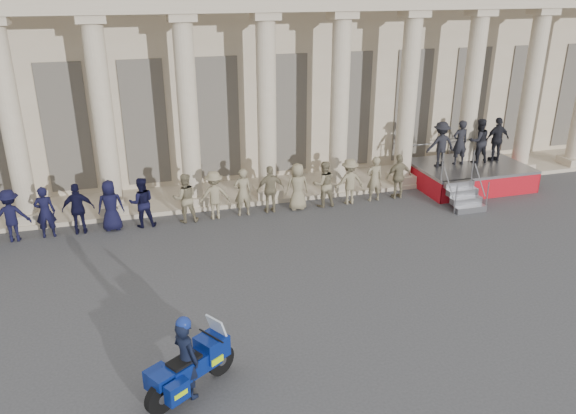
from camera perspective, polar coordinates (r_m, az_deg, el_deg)
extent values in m
plane|color=#3B3B3D|center=(12.71, 1.41, -12.42)|extent=(90.00, 90.00, 0.00)
cube|color=tan|center=(25.33, -9.30, 15.62)|extent=(40.00, 10.00, 9.00)
cube|color=tan|center=(20.34, -6.18, 1.39)|extent=(40.00, 2.60, 0.15)
cube|color=tan|center=(19.51, -24.83, -0.80)|extent=(0.90, 0.90, 0.30)
cylinder|color=tan|center=(18.68, -26.27, 7.57)|extent=(0.64, 0.64, 5.60)
cube|color=tan|center=(19.25, -17.22, 0.00)|extent=(0.90, 0.90, 0.30)
cylinder|color=tan|center=(18.41, -18.25, 8.55)|extent=(0.64, 0.64, 5.60)
cube|color=tan|center=(18.01, -19.39, 17.60)|extent=(0.85, 0.85, 0.24)
cube|color=tan|center=(19.34, -9.55, 0.82)|extent=(0.90, 0.90, 0.30)
cylinder|color=tan|center=(18.50, -10.12, 9.37)|extent=(0.64, 0.64, 5.60)
cube|color=tan|center=(18.11, -10.76, 18.42)|extent=(0.85, 0.85, 0.24)
cube|color=tan|center=(19.78, -2.07, 1.60)|extent=(0.90, 0.90, 0.30)
cylinder|color=tan|center=(18.95, -2.19, 9.99)|extent=(0.64, 0.64, 5.60)
cube|color=tan|center=(18.57, -2.33, 18.84)|extent=(0.85, 0.85, 0.24)
cube|color=tan|center=(20.53, 4.98, 2.31)|extent=(0.90, 0.90, 0.30)
cylinder|color=tan|center=(19.74, 5.26, 10.40)|extent=(0.64, 0.64, 5.60)
cube|color=tan|center=(19.37, 5.57, 18.89)|extent=(0.85, 0.85, 0.24)
cube|color=tan|center=(21.58, 11.44, 2.93)|extent=(0.90, 0.90, 0.30)
cylinder|color=tan|center=(20.83, 12.05, 10.62)|extent=(0.64, 0.64, 5.60)
cube|color=tan|center=(20.48, 12.72, 18.65)|extent=(0.85, 0.85, 0.24)
cube|color=tan|center=(22.87, 17.24, 3.46)|extent=(0.90, 0.90, 0.30)
cylinder|color=tan|center=(22.17, 18.10, 10.70)|extent=(0.64, 0.64, 5.60)
cube|color=tan|center=(21.84, 19.04, 18.21)|extent=(0.85, 0.85, 0.24)
cube|color=tan|center=(24.38, 22.38, 3.89)|extent=(0.90, 0.90, 0.30)
cylinder|color=tan|center=(23.71, 23.41, 10.67)|extent=(0.64, 0.64, 5.60)
cube|color=tan|center=(23.41, 24.53, 17.65)|extent=(0.85, 0.85, 0.24)
cube|color=tan|center=(26.05, 26.90, 4.25)|extent=(0.90, 0.90, 0.30)
cube|color=black|center=(20.61, -21.59, 7.46)|extent=(1.30, 0.12, 4.20)
cube|color=black|center=(20.53, -14.32, 8.26)|extent=(1.30, 0.12, 4.20)
cube|color=black|center=(20.78, -7.09, 8.93)|extent=(1.30, 0.12, 4.20)
cube|color=black|center=(21.34, -0.11, 9.44)|extent=(1.30, 0.12, 4.20)
cube|color=black|center=(22.20, 6.44, 9.80)|extent=(1.30, 0.12, 4.20)
cube|color=black|center=(23.31, 12.44, 10.01)|extent=(1.30, 0.12, 4.20)
cube|color=black|center=(24.65, 17.85, 10.11)|extent=(1.30, 0.12, 4.20)
cube|color=black|center=(26.18, 22.67, 10.13)|extent=(1.30, 0.12, 4.20)
cube|color=black|center=(27.87, 26.93, 10.08)|extent=(1.30, 0.12, 4.20)
imported|color=black|center=(18.33, -26.32, -0.79)|extent=(1.03, 0.59, 1.60)
imported|color=black|center=(18.17, -23.44, -0.48)|extent=(0.58, 0.38, 1.60)
imported|color=black|center=(18.06, -20.53, -0.17)|extent=(0.94, 0.39, 1.60)
imported|color=black|center=(18.00, -17.58, 0.14)|extent=(0.78, 0.51, 1.60)
imported|color=black|center=(17.99, -14.63, 0.46)|extent=(0.78, 0.61, 1.60)
imported|color=#807558|center=(18.06, -10.41, 0.91)|extent=(0.78, 0.61, 1.60)
imported|color=#807558|center=(18.16, -7.49, 1.21)|extent=(1.03, 0.59, 1.60)
imported|color=#807558|center=(18.31, -4.61, 1.51)|extent=(0.58, 0.38, 1.60)
imported|color=#807558|center=(18.51, -1.78, 1.80)|extent=(0.94, 0.39, 1.60)
imported|color=#807558|center=(18.75, 0.98, 2.08)|extent=(0.78, 0.51, 1.60)
imported|color=#807558|center=(19.04, 3.66, 2.35)|extent=(0.78, 0.61, 1.60)
imported|color=#807558|center=(19.36, 6.26, 2.60)|extent=(1.03, 0.59, 1.60)
imported|color=#807558|center=(19.73, 8.78, 2.84)|extent=(0.58, 0.38, 1.60)
imported|color=#807558|center=(20.13, 11.19, 3.07)|extent=(0.94, 0.39, 1.60)
cube|color=gray|center=(22.08, 17.97, 4.00)|extent=(4.05, 2.89, 0.10)
cube|color=#AB0D18|center=(21.12, 19.94, 1.76)|extent=(4.05, 0.04, 0.72)
cube|color=#AB0D18|center=(21.17, 13.33, 2.57)|extent=(0.04, 2.89, 0.72)
cube|color=#AB0D18|center=(23.36, 21.95, 3.37)|extent=(0.04, 2.89, 0.72)
cube|color=gray|center=(19.71, 18.01, -0.20)|extent=(1.10, 0.28, 0.20)
cube|color=gray|center=(19.85, 17.64, 0.64)|extent=(1.10, 0.28, 0.20)
cube|color=gray|center=(20.00, 17.28, 1.46)|extent=(1.10, 0.28, 0.20)
cube|color=gray|center=(20.15, 16.92, 2.28)|extent=(1.10, 0.28, 0.20)
cylinder|color=gray|center=(23.04, 16.23, 6.36)|extent=(4.05, 0.04, 0.04)
imported|color=black|center=(21.36, 15.26, 6.19)|extent=(1.07, 0.62, 1.66)
imported|color=black|center=(21.78, 17.07, 6.29)|extent=(0.61, 0.40, 1.66)
imported|color=black|center=(22.23, 18.81, 6.38)|extent=(0.81, 0.63, 1.66)
imported|color=black|center=(22.69, 20.49, 6.47)|extent=(0.97, 0.41, 1.66)
cylinder|color=black|center=(11.43, -6.90, -15.15)|extent=(0.60, 0.45, 0.63)
cylinder|color=black|center=(10.75, -12.79, -18.37)|extent=(0.60, 0.45, 0.63)
cube|color=navy|center=(10.93, -9.63, -15.50)|extent=(1.13, 0.92, 0.36)
cube|color=navy|center=(11.07, -7.75, -13.82)|extent=(0.70, 0.70, 0.43)
cube|color=silver|center=(11.20, -7.69, -14.72)|extent=(0.33, 0.35, 0.11)
cube|color=#B2BFCC|center=(10.98, -7.20, -12.10)|extent=(0.40, 0.47, 0.51)
cube|color=black|center=(10.72, -10.50, -15.12)|extent=(0.69, 0.60, 0.09)
cube|color=navy|center=(10.55, -12.74, -16.80)|extent=(0.45, 0.45, 0.21)
cube|color=navy|center=(10.49, -11.19, -17.93)|extent=(0.47, 0.41, 0.38)
cube|color=#B7E90C|center=(10.49, -11.19, -17.93)|extent=(0.36, 0.34, 0.09)
cube|color=navy|center=(10.88, -13.27, -16.44)|extent=(0.47, 0.41, 0.38)
cube|color=#B7E90C|center=(10.88, -13.27, -16.44)|extent=(0.36, 0.34, 0.09)
cylinder|color=silver|center=(11.04, -12.29, -17.27)|extent=(0.53, 0.39, 0.09)
cylinder|color=black|center=(10.94, -7.81, -12.85)|extent=(0.39, 0.58, 0.03)
imported|color=black|center=(10.73, -10.30, -14.93)|extent=(0.63, 0.70, 1.59)
sphere|color=navy|center=(10.31, -10.59, -11.60)|extent=(0.28, 0.28, 0.28)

